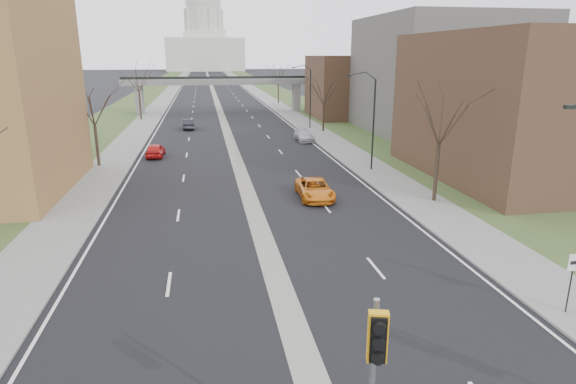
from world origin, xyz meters
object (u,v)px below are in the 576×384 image
object	(u,v)px
speed_limit_sign	(572,273)
car_left_near	(155,150)
car_right_mid	(304,136)
car_right_near	(315,189)
signal_pole_median	(374,371)
car_left_far	(188,124)

from	to	relation	value
speed_limit_sign	car_left_near	size ratio (longest dim) A/B	0.62
speed_limit_sign	car_right_mid	bearing A→B (deg)	94.05
car_right_near	car_right_mid	size ratio (longest dim) A/B	1.09
signal_pole_median	car_left_far	bearing A→B (deg)	110.03
car_left_far	car_right_mid	bearing A→B (deg)	136.61
car_right_near	car_right_mid	world-z (taller)	car_right_near
speed_limit_sign	car_right_mid	distance (m)	41.90
car_right_mid	car_left_far	bearing A→B (deg)	136.63
car_right_near	car_right_mid	distance (m)	24.29
car_left_near	car_right_mid	world-z (taller)	car_left_near
speed_limit_sign	car_left_far	bearing A→B (deg)	107.82
car_left_far	signal_pole_median	bearing A→B (deg)	93.00
car_right_mid	speed_limit_sign	bearing A→B (deg)	-89.21
speed_limit_sign	car_right_near	distance (m)	19.03
car_left_far	car_right_mid	distance (m)	18.78
speed_limit_sign	car_left_near	world-z (taller)	speed_limit_sign
car_left_near	car_right_mid	size ratio (longest dim) A/B	0.89
signal_pole_median	car_right_mid	size ratio (longest dim) A/B	1.12
speed_limit_sign	car_right_near	xyz separation A→B (m)	(-6.35, 17.90, -1.17)
signal_pole_median	car_left_near	distance (m)	42.91
speed_limit_sign	car_left_far	world-z (taller)	speed_limit_sign
car_left_far	car_right_near	distance (m)	37.63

